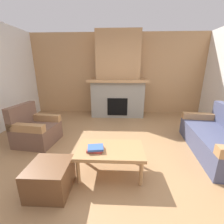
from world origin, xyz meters
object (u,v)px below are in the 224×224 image
Objects in this scene: fireplace at (118,81)px; couch at (220,139)px; armchair at (35,130)px; coffee_table at (110,152)px; ottoman at (50,178)px.

fireplace reaches higher than couch.
armchair reaches higher than coffee_table.
fireplace reaches higher than ottoman.
couch is at bearing -50.11° from fireplace.
armchair reaches higher than ottoman.
fireplace reaches higher than armchair.
fireplace is 3.66m from ottoman.
fireplace is 3.21m from couch.
coffee_table is at bearing -28.80° from armchair.
armchair is 0.85× the size of coffee_table.
fireplace is 1.43× the size of couch.
couch is 3.03m from ottoman.
couch reaches higher than coffee_table.
armchair is 1.60m from ottoman.
ottoman is (-0.86, -3.42, -0.96)m from fireplace.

